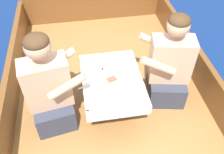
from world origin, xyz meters
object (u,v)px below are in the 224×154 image
Objects in this scene: person_port at (49,90)px; person_starboard at (169,67)px; coffee_cup_starboard at (120,57)px; sandwich at (112,81)px; tin_can at (92,93)px; coffee_cup_port at (92,66)px; coffee_cup_center at (135,89)px.

person_starboard is at bearing -2.82° from person_port.
person_port is at bearing -155.26° from coffee_cup_starboard.
sandwich is 1.76× the size of tin_can.
coffee_cup_port is at bearing 83.81° from tin_can.
person_port is at bearing 164.02° from tin_can.
coffee_cup_port is at bearing 21.22° from person_port.
coffee_cup_starboard is at bearing 97.00° from coffee_cup_center.
coffee_cup_center is at bearing -2.47° from tin_can.
tin_can is (-0.34, -0.43, -0.01)m from coffee_cup_starboard.
person_starboard is 0.48m from coffee_cup_center.
coffee_cup_starboard is (0.71, 0.33, 0.01)m from person_port.
sandwich is 1.20× the size of coffee_cup_starboard.
person_port is 1.18m from person_starboard.
coffee_cup_port is 0.93× the size of coffee_cup_center.
person_starboard is 9.97× the size of coffee_cup_starboard.
coffee_cup_starboard is 0.55m from tin_can.
person_starboard is at bearing -8.30° from coffee_cup_port.
coffee_cup_starboard is at bearing 15.85° from coffee_cup_port.
coffee_cup_center is at bearing -18.47° from person_port.
person_port is at bearing -149.51° from coffee_cup_port.
coffee_cup_port is (-0.76, 0.11, 0.02)m from person_starboard.
coffee_cup_starboard is 0.45m from coffee_cup_center.
sandwich is 0.23m from tin_can.
person_port is 0.57m from sandwich.
coffee_cup_starboard is (0.30, 0.08, 0.00)m from coffee_cup_port.
person_port is 8.50× the size of sandwich.
person_starboard is at bearing 11.37° from sandwich.
coffee_cup_starboard is (-0.46, 0.19, 0.03)m from person_starboard.
person_starboard reaches higher than sandwich.
sandwich is (-0.60, -0.12, 0.03)m from person_starboard.
coffee_cup_port is 0.31m from coffee_cup_starboard.
person_port reaches higher than person_starboard.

